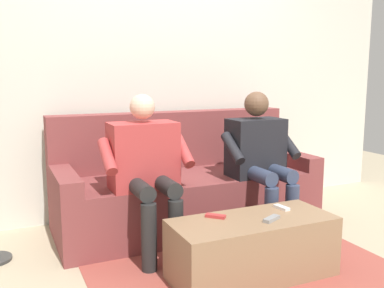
# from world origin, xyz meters

# --- Properties ---
(ground_plane) EXTENTS (8.00, 8.00, 0.00)m
(ground_plane) POSITION_xyz_m (0.00, 0.60, 0.00)
(ground_plane) COLOR tan
(back_wall) EXTENTS (4.80, 0.06, 2.58)m
(back_wall) POSITION_xyz_m (0.00, -0.62, 1.29)
(back_wall) COLOR beige
(back_wall) RESTS_ON ground
(couch) EXTENTS (2.07, 0.82, 0.91)m
(couch) POSITION_xyz_m (0.00, -0.15, 0.31)
(couch) COLOR brown
(couch) RESTS_ON ground
(coffee_table) EXTENTS (1.00, 0.43, 0.37)m
(coffee_table) POSITION_xyz_m (0.00, 0.89, 0.18)
(coffee_table) COLOR #8C6B4C
(coffee_table) RESTS_ON ground
(person_left_seated) EXTENTS (0.57, 0.54, 1.09)m
(person_left_seated) POSITION_xyz_m (-0.45, 0.26, 0.62)
(person_left_seated) COLOR black
(person_left_seated) RESTS_ON ground
(person_right_seated) EXTENTS (0.61, 0.55, 1.09)m
(person_right_seated) POSITION_xyz_m (0.45, 0.25, 0.62)
(person_right_seated) COLOR #B23838
(person_right_seated) RESTS_ON ground
(remote_red) EXTENTS (0.12, 0.12, 0.02)m
(remote_red) POSITION_xyz_m (0.20, 0.78, 0.38)
(remote_red) COLOR #B73333
(remote_red) RESTS_ON coffee_table
(remote_white) EXTENTS (0.06, 0.12, 0.02)m
(remote_white) POSITION_xyz_m (-0.27, 0.80, 0.38)
(remote_white) COLOR white
(remote_white) RESTS_ON coffee_table
(remote_gray) EXTENTS (0.14, 0.10, 0.02)m
(remote_gray) POSITION_xyz_m (-0.08, 0.96, 0.38)
(remote_gray) COLOR gray
(remote_gray) RESTS_ON coffee_table
(floor_rug) EXTENTS (1.89, 1.35, 0.01)m
(floor_rug) POSITION_xyz_m (0.00, 0.78, 0.00)
(floor_rug) COLOR #9E473D
(floor_rug) RESTS_ON ground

